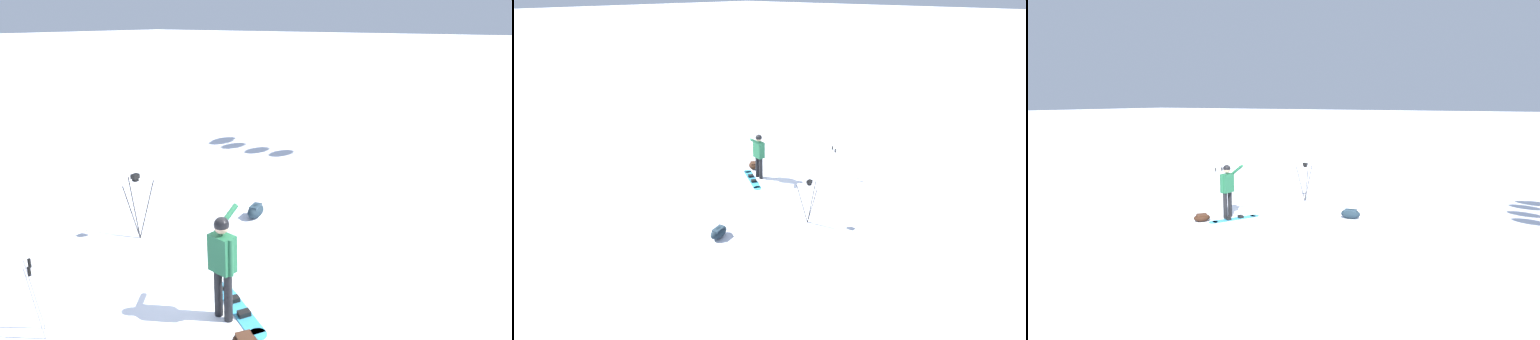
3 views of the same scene
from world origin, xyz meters
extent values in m
plane|color=white|center=(0.00, 0.00, 0.00)|extent=(300.00, 300.00, 0.00)
cylinder|color=black|center=(-0.69, 0.62, 0.43)|extent=(0.14, 0.14, 0.86)
cylinder|color=black|center=(-0.90, 0.65, 0.43)|extent=(0.14, 0.14, 0.86)
cube|color=#1E5938|center=(-0.79, 0.64, 1.16)|extent=(0.43, 0.32, 0.61)
sphere|color=tan|center=(-0.79, 0.64, 1.61)|extent=(0.23, 0.23, 0.23)
sphere|color=black|center=(-0.79, 0.64, 1.64)|extent=(0.24, 0.24, 0.24)
cylinder|color=#1E5938|center=(-0.65, 0.35, 1.59)|extent=(0.17, 0.56, 0.42)
cylinder|color=#1E5938|center=(-0.99, 0.68, 1.16)|extent=(0.09, 0.09, 0.61)
cube|color=teal|center=(-0.87, 0.32, 0.01)|extent=(1.40, 1.00, 0.02)
cylinder|color=teal|center=(-0.24, -0.06, 0.01)|extent=(0.29, 0.29, 0.02)
cylinder|color=teal|center=(-1.49, 0.70, 0.01)|extent=(0.29, 0.29, 0.02)
cube|color=black|center=(-0.68, 0.21, 0.06)|extent=(0.22, 0.24, 0.08)
cube|color=black|center=(-1.05, 0.43, 0.06)|extent=(0.22, 0.24, 0.08)
ellipsoid|color=#192833|center=(0.98, -3.00, 0.16)|extent=(0.44, 0.67, 0.32)
cube|color=#263A47|center=(0.98, -3.00, 0.27)|extent=(0.26, 0.40, 0.08)
cylinder|color=#262628|center=(2.47, -0.46, 0.66)|extent=(0.05, 0.40, 1.34)
cylinder|color=#262628|center=(2.34, -0.77, 0.66)|extent=(0.31, 0.28, 1.34)
cylinder|color=#262628|center=(2.66, -0.70, 0.66)|extent=(0.38, 0.15, 1.34)
cube|color=black|center=(2.48, -0.65, 1.36)|extent=(0.10, 0.10, 0.06)
cube|color=black|center=(2.48, -0.65, 1.44)|extent=(0.12, 0.16, 0.10)
ellipsoid|color=black|center=(-1.55, 1.11, 0.12)|extent=(0.65, 0.63, 0.24)
cube|color=#402618|center=(-1.55, 1.11, 0.20)|extent=(0.39, 0.38, 0.08)
cylinder|color=gray|center=(1.39, 2.45, 0.62)|extent=(0.08, 0.16, 1.23)
cylinder|color=black|center=(1.39, 2.45, 1.17)|extent=(0.05, 0.05, 0.14)
cylinder|color=gray|center=(1.18, 2.59, 0.62)|extent=(0.13, 0.14, 1.23)
cylinder|color=black|center=(1.18, 2.59, 1.17)|extent=(0.05, 0.05, 0.14)
camera|label=1|loc=(-4.76, 5.72, 4.61)|focal=32.68mm
camera|label=2|loc=(8.28, -8.93, 6.66)|focal=26.74mm
camera|label=3|loc=(-11.79, -7.32, 3.84)|focal=29.43mm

